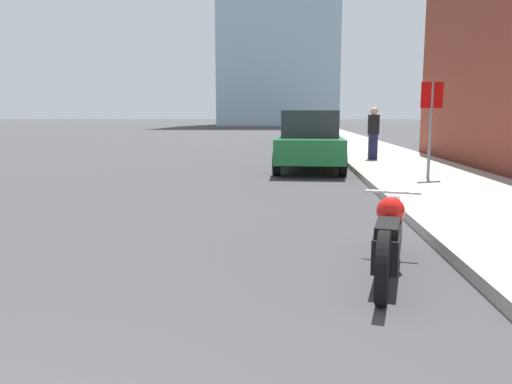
# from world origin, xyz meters

# --- Properties ---
(sidewalk) EXTENTS (3.36, 240.00, 0.15)m
(sidewalk) POSITION_xyz_m (5.36, 40.00, 0.07)
(sidewalk) COLOR #9E998E
(sidewalk) RESTS_ON ground_plane
(motorcycle) EXTENTS (0.81, 2.34, 0.77)m
(motorcycle) POSITION_xyz_m (2.92, 4.08, 0.39)
(motorcycle) COLOR black
(motorcycle) RESTS_ON ground_plane
(parked_car_green) EXTENTS (2.07, 4.23, 1.76)m
(parked_car_green) POSITION_xyz_m (2.43, 13.74, 0.87)
(parked_car_green) COLOR #1E6B33
(parked_car_green) RESTS_ON ground_plane
(parked_car_silver) EXTENTS (1.83, 3.98, 1.87)m
(parked_car_silver) POSITION_xyz_m (2.47, 26.29, 0.92)
(parked_car_silver) COLOR #BCBCC1
(parked_car_silver) RESTS_ON ground_plane
(stop_sign) EXTENTS (0.57, 0.26, 2.24)m
(stop_sign) POSITION_xyz_m (5.15, 11.01, 1.68)
(stop_sign) COLOR slate
(stop_sign) RESTS_ON sidewalk
(pedestrian) EXTENTS (0.36, 0.24, 1.74)m
(pedestrian) POSITION_xyz_m (4.64, 16.05, 1.05)
(pedestrian) COLOR #1E2347
(pedestrian) RESTS_ON sidewalk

